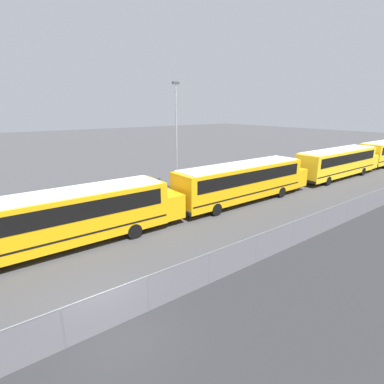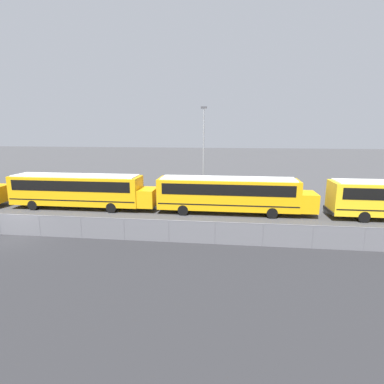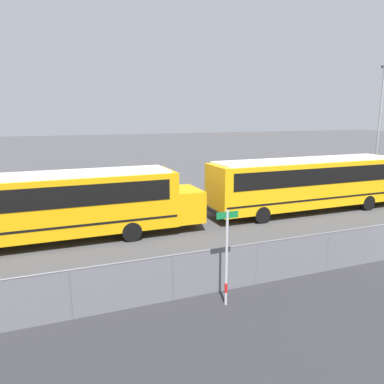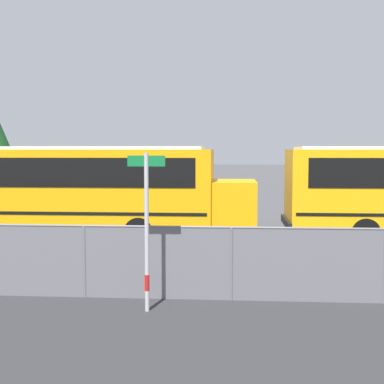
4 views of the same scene
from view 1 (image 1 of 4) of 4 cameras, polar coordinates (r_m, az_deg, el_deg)
ground_plane at (r=11.82m, az=-15.28°, el=-23.74°), size 200.00×200.00×0.00m
fence at (r=11.35m, az=-15.58°, el=-20.73°), size 111.13×0.07×1.51m
school_bus_3 at (r=17.44m, az=-23.04°, el=-4.13°), size 13.55×2.59×3.14m
school_bus_4 at (r=24.45m, az=9.91°, el=2.40°), size 13.55×2.59×3.14m
school_bus_5 at (r=36.17m, az=26.17°, el=5.32°), size 13.55×2.59×3.14m
light_pole at (r=26.14m, az=-2.98°, el=10.74°), size 0.60×0.24×9.47m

